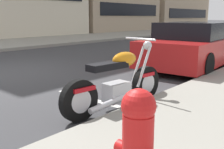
# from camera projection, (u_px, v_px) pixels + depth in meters

# --- Properties ---
(ground_plane) EXTENTS (260.00, 260.00, 0.00)m
(ground_plane) POSITION_uv_depth(u_px,v_px,m) (0.00, 74.00, 6.91)
(ground_plane) COLOR #333335
(sidewalk_far_curb) EXTENTS (120.00, 5.00, 0.14)m
(sidewalk_far_curb) POSITION_uv_depth(u_px,v_px,m) (111.00, 36.00, 20.04)
(sidewalk_far_curb) COLOR gray
(sidewalk_far_curb) RESTS_ON ground
(parking_stall_stripe) EXTENTS (0.12, 2.20, 0.01)m
(parking_stall_stripe) POSITION_uv_depth(u_px,v_px,m) (101.00, 102.00, 4.61)
(parking_stall_stripe) COLOR silver
(parking_stall_stripe) RESTS_ON ground
(parked_motorcycle) EXTENTS (2.05, 0.62, 1.10)m
(parked_motorcycle) POSITION_uv_depth(u_px,v_px,m) (118.00, 83.00, 4.18)
(parked_motorcycle) COLOR black
(parked_motorcycle) RESTS_ON ground
(parked_car_far_down_curb) EXTENTS (4.65, 2.00, 1.29)m
(parked_car_far_down_curb) POSITION_uv_depth(u_px,v_px,m) (197.00, 45.00, 7.89)
(parked_car_far_down_curb) COLOR #AD1919
(parked_car_far_down_curb) RESTS_ON ground
(fire_hydrant) EXTENTS (0.24, 0.36, 0.83)m
(fire_hydrant) POSITION_uv_depth(u_px,v_px,m) (138.00, 143.00, 1.86)
(fire_hydrant) COLOR red
(fire_hydrant) RESTS_ON sidewalk_near_curb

